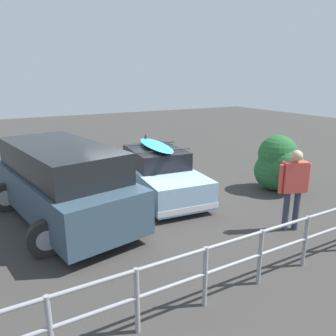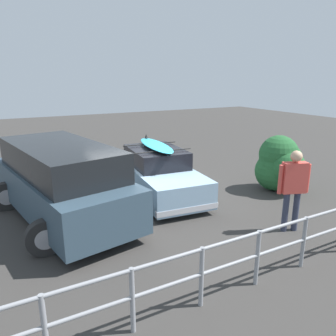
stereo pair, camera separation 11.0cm
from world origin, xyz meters
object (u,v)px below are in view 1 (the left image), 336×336
object	(u,v)px
person_bystander	(294,183)
bush_near_left	(279,164)
suv_car	(62,181)
sedan_car	(158,173)

from	to	relation	value
person_bystander	bush_near_left	distance (m)	2.82
suv_car	person_bystander	size ratio (longest dim) A/B	2.79
sedan_car	person_bystander	size ratio (longest dim) A/B	2.25
sedan_car	person_bystander	distance (m)	3.89
suv_car	bush_near_left	distance (m)	6.26
sedan_car	person_bystander	xyz separation A→B (m)	(-1.54, 3.54, 0.47)
sedan_car	person_bystander	world-z (taller)	person_bystander
sedan_car	bush_near_left	distance (m)	3.68
sedan_car	suv_car	xyz separation A→B (m)	(2.79, 0.45, 0.31)
person_bystander	sedan_car	bearing A→B (deg)	-66.44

